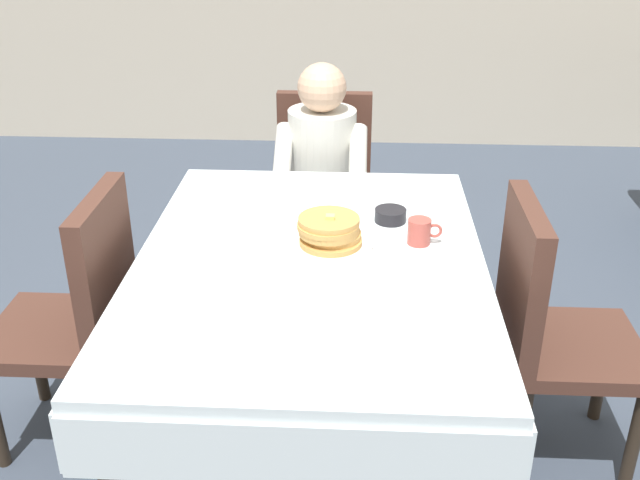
{
  "coord_description": "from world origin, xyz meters",
  "views": [
    {
      "loc": [
        0.14,
        -2.08,
        1.83
      ],
      "look_at": [
        0.03,
        0.02,
        0.79
      ],
      "focal_mm": 41.76,
      "sensor_mm": 36.0,
      "label": 1
    }
  ],
  "objects": [
    {
      "name": "ground_plane",
      "position": [
        0.0,
        0.0,
        0.0
      ],
      "size": [
        14.0,
        14.0,
        0.0
      ],
      "primitive_type": "plane",
      "color": "#3D4756"
    },
    {
      "name": "diner_person",
      "position": [
        -0.02,
        1.01,
        0.67
      ],
      "size": [
        0.4,
        0.43,
        1.12
      ],
      "rotation": [
        0.0,
        0.0,
        3.14
      ],
      "color": "silver",
      "rests_on": "ground"
    },
    {
      "name": "cup_coffee",
      "position": [
        0.35,
        0.12,
        0.78
      ],
      "size": [
        0.11,
        0.08,
        0.08
      ],
      "color": "#B24C42",
      "rests_on": "dining_table_main"
    },
    {
      "name": "spoon_near_edge",
      "position": [
        0.01,
        -0.26,
        0.74
      ],
      "size": [
        0.15,
        0.04,
        0.0
      ],
      "primitive_type": "cube",
      "rotation": [
        0.0,
        0.0,
        -0.18
      ],
      "color": "silver",
      "rests_on": "dining_table_main"
    },
    {
      "name": "syrup_pitcher",
      "position": [
        -0.18,
        0.25,
        0.78
      ],
      "size": [
        0.08,
        0.08,
        0.07
      ],
      "color": "silver",
      "rests_on": "dining_table_main"
    },
    {
      "name": "chair_diner",
      "position": [
        -0.02,
        1.17,
        0.53
      ],
      "size": [
        0.44,
        0.45,
        0.93
      ],
      "rotation": [
        0.0,
        0.0,
        3.14
      ],
      "color": "#4C2D23",
      "rests_on": "ground"
    },
    {
      "name": "chair_right_side",
      "position": [
        0.77,
        0.0,
        0.53
      ],
      "size": [
        0.45,
        0.44,
        0.93
      ],
      "rotation": [
        0.0,
        0.0,
        -1.57
      ],
      "color": "#4C2D23",
      "rests_on": "ground"
    },
    {
      "name": "dining_table_main",
      "position": [
        0.0,
        0.0,
        0.65
      ],
      "size": [
        1.12,
        1.52,
        0.74
      ],
      "color": "silver",
      "rests_on": "ground"
    },
    {
      "name": "bowl_butter",
      "position": [
        0.26,
        0.29,
        0.76
      ],
      "size": [
        0.11,
        0.11,
        0.04
      ],
      "primitive_type": "cylinder",
      "color": "black",
      "rests_on": "dining_table_main"
    },
    {
      "name": "knife_right_of_plate",
      "position": [
        0.25,
        0.05,
        0.74
      ],
      "size": [
        0.03,
        0.2,
        0.0
      ],
      "primitive_type": "cube",
      "rotation": [
        0.0,
        0.0,
        1.47
      ],
      "color": "silver",
      "rests_on": "dining_table_main"
    },
    {
      "name": "chair_left_side",
      "position": [
        -0.77,
        0.0,
        0.53
      ],
      "size": [
        0.45,
        0.44,
        0.93
      ],
      "rotation": [
        0.0,
        0.0,
        1.57
      ],
      "color": "#4C2D23",
      "rests_on": "ground"
    },
    {
      "name": "napkin_folded",
      "position": [
        -0.23,
        -0.09,
        0.74
      ],
      "size": [
        0.17,
        0.12,
        0.01
      ],
      "primitive_type": "cube",
      "rotation": [
        0.0,
        0.0,
        -0.03
      ],
      "color": "white",
      "rests_on": "dining_table_main"
    },
    {
      "name": "plate_breakfast",
      "position": [
        0.06,
        0.07,
        0.75
      ],
      "size": [
        0.28,
        0.28,
        0.02
      ],
      "primitive_type": "cylinder",
      "color": "white",
      "rests_on": "dining_table_main"
    },
    {
      "name": "fork_left_of_plate",
      "position": [
        -0.13,
        0.05,
        0.74
      ],
      "size": [
        0.02,
        0.18,
        0.0
      ],
      "primitive_type": "cube",
      "rotation": [
        0.0,
        0.0,
        1.58
      ],
      "color": "silver",
      "rests_on": "dining_table_main"
    },
    {
      "name": "breakfast_stack",
      "position": [
        0.06,
        0.07,
        0.8
      ],
      "size": [
        0.21,
        0.21,
        0.1
      ],
      "color": "tan",
      "rests_on": "plate_breakfast"
    }
  ]
}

